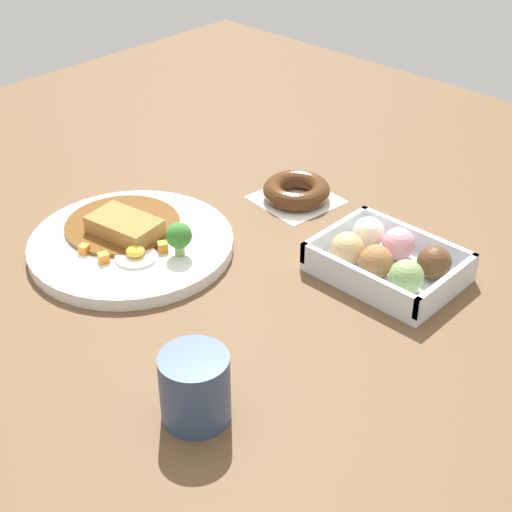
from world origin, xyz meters
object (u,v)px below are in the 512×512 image
donut_box (388,260)px  coffee_mug (195,388)px  curry_plate (131,241)px  chocolate_ring_donut (296,191)px

donut_box → coffee_mug: coffee_mug is taller
curry_plate → coffee_mug: (-0.31, 0.16, 0.03)m
curry_plate → coffee_mug: 0.35m
donut_box → coffee_mug: 0.36m
curry_plate → chocolate_ring_donut: size_ratio=2.19×
curry_plate → chocolate_ring_donut: 0.28m
donut_box → chocolate_ring_donut: bearing=-18.2°
curry_plate → coffee_mug: bearing=152.3°
curry_plate → coffee_mug: coffee_mug is taller
donut_box → curry_plate: bearing=33.0°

